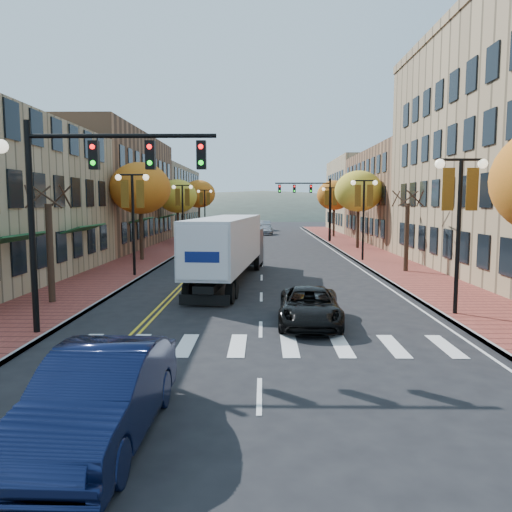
{
  "coord_description": "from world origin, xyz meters",
  "views": [
    {
      "loc": [
        0.08,
        -13.01,
        4.41
      ],
      "look_at": [
        -0.21,
        7.5,
        2.2
      ],
      "focal_mm": 35.0,
      "sensor_mm": 36.0,
      "label": 1
    }
  ],
  "objects": [
    {
      "name": "ground",
      "position": [
        0.0,
        0.0,
        0.0
      ],
      "size": [
        200.0,
        200.0,
        0.0
      ],
      "primitive_type": "plane",
      "color": "black",
      "rests_on": "ground"
    },
    {
      "name": "sidewalk_left",
      "position": [
        -9.0,
        32.5,
        0.07
      ],
      "size": [
        4.0,
        85.0,
        0.15
      ],
      "primitive_type": "cube",
      "color": "brown",
      "rests_on": "ground"
    },
    {
      "name": "sidewalk_right",
      "position": [
        9.0,
        32.5,
        0.07
      ],
      "size": [
        4.0,
        85.0,
        0.15
      ],
      "primitive_type": "cube",
      "color": "brown",
      "rests_on": "ground"
    },
    {
      "name": "building_left_mid",
      "position": [
        -17.0,
        36.0,
        5.5
      ],
      "size": [
        12.0,
        24.0,
        11.0
      ],
      "primitive_type": "cube",
      "color": "brown",
      "rests_on": "ground"
    },
    {
      "name": "building_left_far",
      "position": [
        -17.0,
        61.0,
        4.75
      ],
      "size": [
        12.0,
        26.0,
        9.5
      ],
      "primitive_type": "cube",
      "color": "#9E8966",
      "rests_on": "ground"
    },
    {
      "name": "building_right_mid",
      "position": [
        18.5,
        42.0,
        5.0
      ],
      "size": [
        15.0,
        24.0,
        10.0
      ],
      "primitive_type": "cube",
      "color": "brown",
      "rests_on": "ground"
    },
    {
      "name": "building_right_far",
      "position": [
        18.5,
        64.0,
        5.5
      ],
      "size": [
        15.0,
        20.0,
        11.0
      ],
      "primitive_type": "cube",
      "color": "#9E8966",
      "rests_on": "ground"
    },
    {
      "name": "tree_left_a",
      "position": [
        -9.0,
        8.0,
        2.25
      ],
      "size": [
        0.28,
        0.28,
        4.2
      ],
      "color": "#382619",
      "rests_on": "sidewalk_left"
    },
    {
      "name": "tree_left_b",
      "position": [
        -9.0,
        24.0,
        5.45
      ],
      "size": [
        4.48,
        4.48,
        7.21
      ],
      "color": "#382619",
      "rests_on": "sidewalk_left"
    },
    {
      "name": "tree_left_c",
      "position": [
        -9.0,
        40.0,
        5.05
      ],
      "size": [
        4.16,
        4.16,
        6.69
      ],
      "color": "#382619",
      "rests_on": "sidewalk_left"
    },
    {
      "name": "tree_left_d",
      "position": [
        -9.0,
        58.0,
        5.6
      ],
      "size": [
        4.61,
        4.61,
        7.42
      ],
      "color": "#382619",
      "rests_on": "sidewalk_left"
    },
    {
      "name": "tree_right_b",
      "position": [
        9.0,
        18.0,
        2.25
      ],
      "size": [
        0.28,
        0.28,
        4.2
      ],
      "color": "#382619",
      "rests_on": "sidewalk_right"
    },
    {
      "name": "tree_right_c",
      "position": [
        9.0,
        34.0,
        5.45
      ],
      "size": [
        4.48,
        4.48,
        7.21
      ],
      "color": "#382619",
      "rests_on": "sidewalk_right"
    },
    {
      "name": "tree_right_d",
      "position": [
        9.0,
        50.0,
        5.29
      ],
      "size": [
        4.35,
        4.35,
        7.0
      ],
      "color": "#382619",
      "rests_on": "sidewalk_right"
    },
    {
      "name": "lamp_left_b",
      "position": [
        -7.5,
        16.0,
        4.29
      ],
      "size": [
        1.96,
        0.36,
        6.05
      ],
      "color": "black",
      "rests_on": "ground"
    },
    {
      "name": "lamp_left_c",
      "position": [
        -7.5,
        34.0,
        4.29
      ],
      "size": [
        1.96,
        0.36,
        6.05
      ],
      "color": "black",
      "rests_on": "ground"
    },
    {
      "name": "lamp_left_d",
      "position": [
        -7.5,
        52.0,
        4.29
      ],
      "size": [
        1.96,
        0.36,
        6.05
      ],
      "color": "black",
      "rests_on": "ground"
    },
    {
      "name": "lamp_right_a",
      "position": [
        7.5,
        6.0,
        4.29
      ],
      "size": [
        1.96,
        0.36,
        6.05
      ],
      "color": "black",
      "rests_on": "ground"
    },
    {
      "name": "lamp_right_b",
      "position": [
        7.5,
        24.0,
        4.29
      ],
      "size": [
        1.96,
        0.36,
        6.05
      ],
      "color": "black",
      "rests_on": "ground"
    },
    {
      "name": "lamp_right_c",
      "position": [
        7.5,
        42.0,
        4.29
      ],
      "size": [
        1.96,
        0.36,
        6.05
      ],
      "color": "black",
      "rests_on": "ground"
    },
    {
      "name": "traffic_mast_near",
      "position": [
        -5.48,
        3.0,
        4.92
      ],
      "size": [
        6.1,
        0.35,
        7.0
      ],
      "color": "black",
      "rests_on": "ground"
    },
    {
      "name": "traffic_mast_far",
      "position": [
        5.48,
        42.0,
        4.92
      ],
      "size": [
        6.1,
        0.34,
        7.0
      ],
      "color": "black",
      "rests_on": "ground"
    },
    {
      "name": "semi_truck",
      "position": [
        -1.74,
        14.35,
        2.12
      ],
      "size": [
        3.69,
        14.66,
        3.63
      ],
      "rotation": [
        0.0,
        0.0,
        -0.1
      ],
      "color": "black",
      "rests_on": "ground"
    },
    {
      "name": "navy_sedan",
      "position": [
        -2.93,
        -4.2,
        0.86
      ],
      "size": [
        1.94,
        5.28,
        1.73
      ],
      "primitive_type": "imported",
      "rotation": [
        0.0,
        0.0,
        -0.02
      ],
      "color": "black",
      "rests_on": "ground"
    },
    {
      "name": "black_suv",
      "position": [
        1.78,
        4.77,
        0.66
      ],
      "size": [
        2.47,
        4.87,
        1.32
      ],
      "primitive_type": "imported",
      "rotation": [
        0.0,
        0.0,
        -0.06
      ],
      "color": "black",
      "rests_on": "ground"
    },
    {
      "name": "car_far_white",
      "position": [
        -1.48,
        49.93,
        0.68
      ],
      "size": [
        1.95,
        4.12,
        1.36
      ],
      "primitive_type": "imported",
      "rotation": [
        0.0,
        0.0,
        -0.09
      ],
      "color": "silver",
      "rests_on": "ground"
    },
    {
      "name": "car_far_silver",
      "position": [
        0.5,
        55.28,
        0.64
      ],
      "size": [
        2.25,
        4.6,
        1.29
      ],
      "primitive_type": "imported",
      "rotation": [
        0.0,
        0.0,
        -0.1
      ],
      "color": "#99989F",
      "rests_on": "ground"
    },
    {
      "name": "car_far_oncoming",
      "position": [
        0.5,
        66.04,
        0.78
      ],
      "size": [
        1.81,
        4.79,
        1.56
      ],
      "primitive_type": "imported",
      "rotation": [
        0.0,
        0.0,
        3.11
      ],
      "color": "#A5A6AD",
      "rests_on": "ground"
    }
  ]
}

